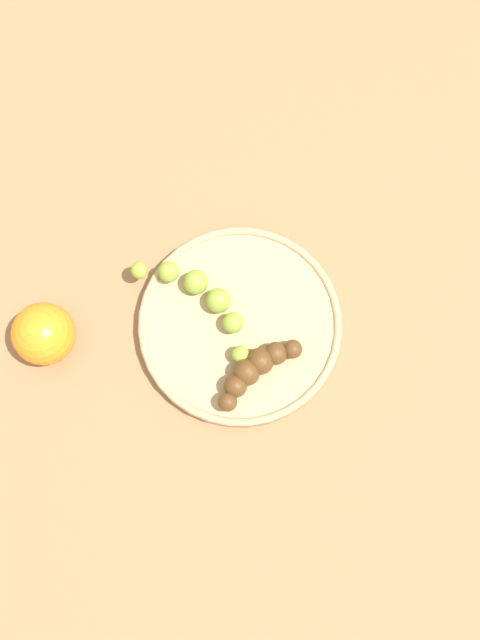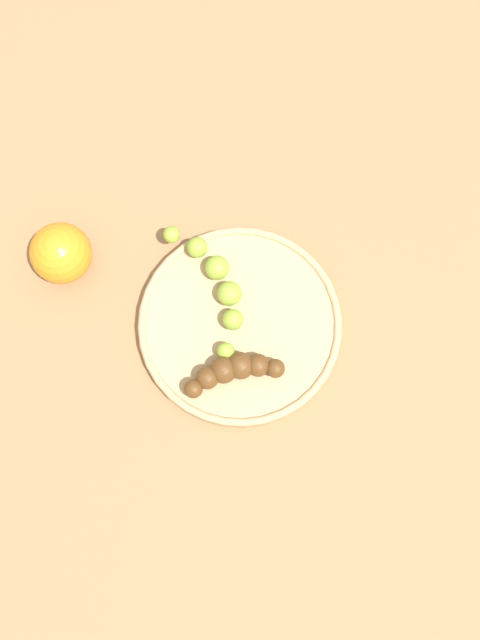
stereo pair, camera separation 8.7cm
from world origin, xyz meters
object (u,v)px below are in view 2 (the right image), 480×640
fruit_bowl (240,325)px  banana_overripe (233,371)px  orange_fruit (61,253)px  banana_green (216,284)px

fruit_bowl → banana_overripe: (-0.00, 0.06, 0.02)m
fruit_bowl → orange_fruit: 0.24m
fruit_bowl → banana_green: bearing=-49.0°
fruit_bowl → orange_fruit: size_ratio=3.30×
banana_overripe → orange_fruit: 0.26m
fruit_bowl → banana_green: (0.04, -0.04, 0.02)m
banana_overripe → orange_fruit: size_ratio=1.51×
banana_green → orange_fruit: size_ratio=2.05×
banana_overripe → fruit_bowl: bearing=-22.2°
orange_fruit → fruit_bowl: bearing=168.0°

